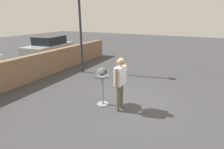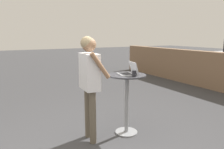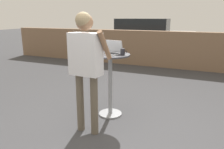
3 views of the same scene
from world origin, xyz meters
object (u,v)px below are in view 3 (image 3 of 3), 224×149
object	(u,v)px
standing_person	(86,58)
parked_car_further_down	(146,35)
laptop	(111,51)
coffee_mug	(123,52)
cafe_table	(110,75)

from	to	relation	value
standing_person	parked_car_further_down	xyz separation A→B (m)	(-1.42, 8.28, -0.32)
laptop	coffee_mug	xyz separation A→B (m)	(0.22, -0.02, 0.01)
cafe_table	parked_car_further_down	world-z (taller)	parked_car_further_down
laptop	standing_person	bearing A→B (deg)	-96.21
laptop	coffee_mug	distance (m)	0.22
cafe_table	standing_person	distance (m)	0.80
standing_person	laptop	bearing A→B (deg)	83.79
cafe_table	laptop	world-z (taller)	laptop
standing_person	cafe_table	bearing A→B (deg)	84.38
laptop	parked_car_further_down	xyz separation A→B (m)	(-1.49, 7.57, -0.32)
cafe_table	standing_person	world-z (taller)	standing_person
laptop	standing_person	xyz separation A→B (m)	(-0.08, -0.71, -0.00)
standing_person	parked_car_further_down	world-z (taller)	standing_person
laptop	parked_car_further_down	bearing A→B (deg)	101.15
cafe_table	coffee_mug	distance (m)	0.47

